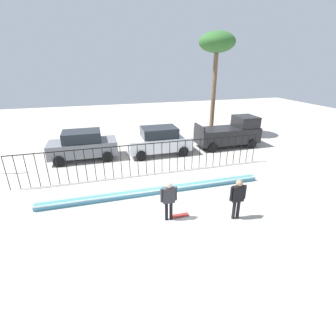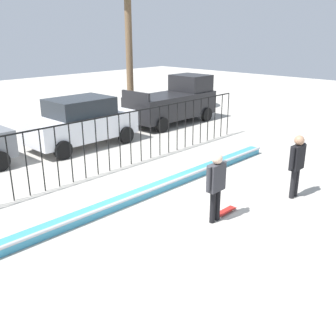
{
  "view_description": "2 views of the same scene",
  "coord_description": "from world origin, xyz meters",
  "px_view_note": "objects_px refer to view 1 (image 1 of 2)",
  "views": [
    {
      "loc": [
        -2.43,
        -9.32,
        5.93
      ],
      "look_at": [
        0.68,
        1.34,
        1.17
      ],
      "focal_mm": 26.34,
      "sensor_mm": 36.0,
      "label": 1
    },
    {
      "loc": [
        -6.94,
        -6.22,
        4.35
      ],
      "look_at": [
        0.27,
        0.65,
        0.83
      ],
      "focal_mm": 41.84,
      "sensor_mm": 36.0,
      "label": 2
    }
  ],
  "objects_px": {
    "skateboard": "(179,215)",
    "parked_car_white": "(159,140)",
    "parked_car_gray": "(83,145)",
    "pickup_truck": "(230,133)",
    "skateboarder": "(169,197)",
    "camera_operator": "(238,196)",
    "palm_tree_tall": "(217,46)"
  },
  "relations": [
    {
      "from": "skateboard",
      "to": "pickup_truck",
      "type": "relative_size",
      "value": 0.17
    },
    {
      "from": "skateboard",
      "to": "pickup_truck",
      "type": "distance_m",
      "value": 10.41
    },
    {
      "from": "skateboarder",
      "to": "skateboard",
      "type": "height_order",
      "value": "skateboarder"
    },
    {
      "from": "skateboard",
      "to": "parked_car_gray",
      "type": "distance_m",
      "value": 9.07
    },
    {
      "from": "skateboarder",
      "to": "pickup_truck",
      "type": "height_order",
      "value": "pickup_truck"
    },
    {
      "from": "skateboard",
      "to": "parked_car_gray",
      "type": "relative_size",
      "value": 0.19
    },
    {
      "from": "skateboard",
      "to": "parked_car_white",
      "type": "height_order",
      "value": "parked_car_white"
    },
    {
      "from": "parked_car_gray",
      "to": "parked_car_white",
      "type": "height_order",
      "value": "same"
    },
    {
      "from": "camera_operator",
      "to": "pickup_truck",
      "type": "distance_m",
      "value": 9.76
    },
    {
      "from": "skateboard",
      "to": "parked_car_gray",
      "type": "bearing_deg",
      "value": 125.16
    },
    {
      "from": "parked_car_gray",
      "to": "pickup_truck",
      "type": "relative_size",
      "value": 0.91
    },
    {
      "from": "camera_operator",
      "to": "parked_car_white",
      "type": "distance_m",
      "value": 8.53
    },
    {
      "from": "camera_operator",
      "to": "palm_tree_tall",
      "type": "distance_m",
      "value": 14.12
    },
    {
      "from": "parked_car_white",
      "to": "skateboarder",
      "type": "bearing_deg",
      "value": -103.0
    },
    {
      "from": "skateboarder",
      "to": "parked_car_white",
      "type": "xyz_separation_m",
      "value": [
        1.6,
        7.77,
        -0.06
      ]
    },
    {
      "from": "skateboarder",
      "to": "pickup_truck",
      "type": "relative_size",
      "value": 0.37
    },
    {
      "from": "parked_car_white",
      "to": "palm_tree_tall",
      "type": "bearing_deg",
      "value": 30.32
    },
    {
      "from": "palm_tree_tall",
      "to": "skateboarder",
      "type": "bearing_deg",
      "value": -122.64
    },
    {
      "from": "skateboarder",
      "to": "parked_car_gray",
      "type": "distance_m",
      "value": 8.88
    },
    {
      "from": "parked_car_gray",
      "to": "skateboarder",
      "type": "bearing_deg",
      "value": -69.73
    },
    {
      "from": "skateboard",
      "to": "palm_tree_tall",
      "type": "xyz_separation_m",
      "value": [
        6.71,
        11.17,
        7.07
      ]
    },
    {
      "from": "skateboarder",
      "to": "pickup_truck",
      "type": "bearing_deg",
      "value": 43.39
    },
    {
      "from": "camera_operator",
      "to": "skateboard",
      "type": "bearing_deg",
      "value": 34.68
    },
    {
      "from": "skateboarder",
      "to": "skateboard",
      "type": "xyz_separation_m",
      "value": [
        0.48,
        0.06,
        -0.97
      ]
    },
    {
      "from": "skateboard",
      "to": "parked_car_white",
      "type": "bearing_deg",
      "value": 91.13
    },
    {
      "from": "skateboard",
      "to": "parked_car_white",
      "type": "xyz_separation_m",
      "value": [
        1.12,
        7.72,
        0.91
      ]
    },
    {
      "from": "palm_tree_tall",
      "to": "camera_operator",
      "type": "bearing_deg",
      "value": -110.82
    },
    {
      "from": "skateboard",
      "to": "palm_tree_tall",
      "type": "bearing_deg",
      "value": 68.39
    },
    {
      "from": "parked_car_white",
      "to": "camera_operator",
      "type": "bearing_deg",
      "value": -84.22
    },
    {
      "from": "parked_car_white",
      "to": "palm_tree_tall",
      "type": "distance_m",
      "value": 9.01
    },
    {
      "from": "skateboarder",
      "to": "parked_car_gray",
      "type": "height_order",
      "value": "parked_car_gray"
    },
    {
      "from": "pickup_truck",
      "to": "skateboarder",
      "type": "bearing_deg",
      "value": -134.28
    }
  ]
}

